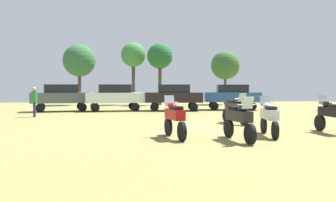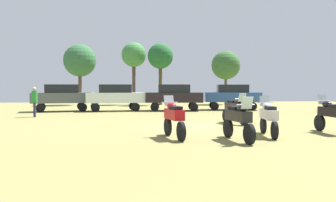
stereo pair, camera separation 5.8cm
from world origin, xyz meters
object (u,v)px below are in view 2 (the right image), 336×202
object	(u,v)px
person_2	(34,99)
tree_5	(134,56)
tree_1	(80,61)
motorcycle_5	(331,114)
car_2	(62,96)
motorcycle_4	(174,117)
motorcycle_7	(268,116)
car_3	(115,96)
tree_3	(226,65)
car_4	(232,95)
motorcycle_2	(238,119)
motorcycle_1	(235,109)
car_1	(174,95)
tree_2	(160,57)

from	to	relation	value
person_2	tree_5	size ratio (longest dim) A/B	0.28
person_2	tree_1	world-z (taller)	tree_1
motorcycle_5	car_2	size ratio (longest dim) A/B	0.50
motorcycle_4	motorcycle_7	size ratio (longest dim) A/B	0.95
car_3	tree_3	world-z (taller)	tree_3
car_3	car_4	world-z (taller)	same
motorcycle_2	car_4	size ratio (longest dim) A/B	0.51
motorcycle_2	tree_3	size ratio (longest dim) A/B	0.41
motorcycle_1	tree_5	distance (m)	20.82
motorcycle_4	tree_3	distance (m)	25.24
car_4	motorcycle_5	bearing A→B (deg)	-172.20
motorcycle_7	car_3	size ratio (longest dim) A/B	0.51
motorcycle_1	person_2	bearing A→B (deg)	-39.01
car_1	tree_5	size ratio (longest dim) A/B	0.69
tree_1	tree_3	xyz separation A→B (m)	(15.04, -0.27, -0.39)
motorcycle_2	car_4	bearing A→B (deg)	-113.61
motorcycle_1	person_2	size ratio (longest dim) A/B	1.25
tree_2	tree_3	world-z (taller)	tree_2
person_2	tree_5	xyz separation A→B (m)	(5.98, 14.79, 3.99)
car_2	tree_5	world-z (taller)	tree_5
motorcycle_1	car_2	xyz separation A→B (m)	(-10.27, 9.86, 0.43)
motorcycle_1	car_4	xyz separation A→B (m)	(2.87, 10.37, 0.43)
car_2	tree_2	size ratio (longest dim) A/B	0.73
tree_5	car_1	bearing A→B (deg)	-73.06
car_2	tree_3	bearing A→B (deg)	-69.90
motorcycle_2	car_3	xyz separation A→B (m)	(-4.88, 15.16, 0.43)
motorcycle_4	car_3	xyz separation A→B (m)	(-2.81, 14.31, 0.43)
tree_1	tree_2	bearing A→B (deg)	-6.17
motorcycle_1	motorcycle_4	world-z (taller)	motorcycle_1
motorcycle_7	tree_1	size ratio (longest dim) A/B	0.37
car_2	motorcycle_2	bearing A→B (deg)	-161.68
car_4	motorcycle_2	bearing A→B (deg)	172.93
car_1	car_4	bearing A→B (deg)	-78.43
car_3	tree_3	bearing A→B (deg)	-56.97
tree_3	car_2	bearing A→B (deg)	-148.06
motorcycle_7	motorcycle_5	bearing A→B (deg)	18.29
motorcycle_5	tree_5	distance (m)	25.11
motorcycle_5	person_2	distance (m)	16.18
motorcycle_1	tree_5	bearing A→B (deg)	-90.48
motorcycle_5	tree_5	size ratio (longest dim) A/B	0.36
car_2	motorcycle_5	bearing A→B (deg)	-148.21
motorcycle_1	car_2	size ratio (longest dim) A/B	0.49
car_3	motorcycle_4	bearing A→B (deg)	-176.01
motorcycle_2	tree_1	size ratio (longest dim) A/B	0.38
motorcycle_1	motorcycle_2	distance (m)	5.49
tree_2	car_1	bearing A→B (deg)	-87.63
motorcycle_7	tree_5	world-z (taller)	tree_5
motorcycle_7	car_3	bearing A→B (deg)	121.90
motorcycle_7	tree_5	size ratio (longest dim) A/B	0.35
motorcycle_1	car_4	world-z (taller)	car_4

